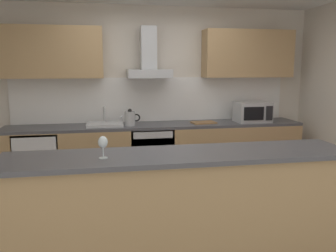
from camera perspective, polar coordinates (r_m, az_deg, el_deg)
name	(u,v)px	position (r m, az deg, el deg)	size (l,w,h in m)	color
ground	(178,227)	(4.00, 1.58, -16.01)	(5.84, 4.51, 0.02)	gray
wall_back	(153,94)	(5.41, -2.45, 5.13)	(5.84, 0.12, 2.60)	silver
backsplash_tile	(154,99)	(5.35, -2.34, 4.32)	(4.11, 0.02, 0.66)	white
counter_back	(157,154)	(5.18, -1.78, -4.61)	(4.26, 0.60, 0.90)	tan
counter_island	(180,209)	(3.11, 2.03, -13.28)	(2.96, 0.64, 1.00)	tan
upper_cabinets	(155,53)	(5.17, -2.13, 11.69)	(4.20, 0.32, 0.70)	tan
oven	(151,154)	(5.13, -2.83, -4.62)	(0.60, 0.62, 0.80)	slate
refrigerator	(39,162)	(5.17, -20.12, -5.50)	(0.58, 0.60, 0.85)	white
microwave	(252,112)	(5.42, 13.49, 2.23)	(0.50, 0.38, 0.30)	#B7BABC
sink	(105,124)	(5.01, -10.19, 0.35)	(0.50, 0.40, 0.26)	silver
kettle	(130,118)	(4.97, -6.16, 1.27)	(0.29, 0.15, 0.24)	#B7BABC
range_hood	(149,62)	(5.11, -3.15, 10.33)	(0.62, 0.45, 0.72)	#B7BABC
wine_glass	(103,143)	(2.81, -10.49, -2.71)	(0.08, 0.08, 0.18)	silver
chopping_board	(203,123)	(5.18, 5.76, 0.57)	(0.34, 0.22, 0.02)	#9E7247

